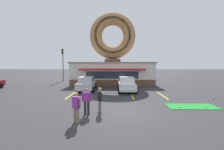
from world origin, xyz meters
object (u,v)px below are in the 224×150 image
Objects in this scene: trash_bin at (149,82)px; traffic_light_pole at (63,60)px; car_silver at (86,83)px; pedestrian_leather_jacket_man at (87,100)px; car_white at (127,84)px; putting_flag_pin at (213,101)px; pedestrian_hooded_kid at (100,99)px; golf_ball at (186,105)px; pedestrian_blue_sweater_man at (76,106)px.

trash_bin is 0.17× the size of traffic_light_pole.
car_silver is 8.49m from pedestrian_leather_jacket_man.
car_silver is 2.85× the size of pedestrian_leather_jacket_man.
car_white reaches higher than trash_bin.
pedestrian_hooded_kid reaches higher than putting_flag_pin.
putting_flag_pin is at bearing 10.25° from pedestrian_hooded_kid.
pedestrian_blue_sweater_man is at bearing -155.85° from golf_ball.
car_white and car_silver have the same top height.
trash_bin is at bearing 62.92° from pedestrian_blue_sweater_man.
golf_ball is at bearing -88.28° from trash_bin.
car_white is 4.69× the size of trash_bin.
pedestrian_leather_jacket_man reaches higher than trash_bin.
pedestrian_hooded_kid is 13.11m from trash_bin.
putting_flag_pin is 0.56× the size of trash_bin.
trash_bin is (-2.20, 10.30, 0.06)m from putting_flag_pin.
traffic_light_pole is at bearing 113.21° from pedestrian_leather_jacket_man.
putting_flag_pin is 0.12× the size of car_silver.
trash_bin is (6.57, 12.11, -0.39)m from pedestrian_leather_jacket_man.
pedestrian_blue_sweater_man is at bearing -109.91° from car_white.
pedestrian_leather_jacket_man is (-3.03, -7.87, 0.02)m from car_white.
putting_flag_pin is 0.12× the size of car_white.
golf_ball is at bearing -37.20° from car_silver.
golf_ball is 7.90m from pedestrian_blue_sweater_man.
putting_flag_pin is 8.97m from pedestrian_leather_jacket_man.
pedestrian_leather_jacket_man is at bearing -154.71° from pedestrian_hooded_kid.
pedestrian_blue_sweater_man is at bearing -69.01° from traffic_light_pole.
car_silver is at bearing 106.53° from pedestrian_hooded_kid.
car_white is 2.82× the size of pedestrian_leather_jacket_man.
putting_flag_pin is 10.53m from trash_bin.
golf_ball is at bearing 14.15° from pedestrian_hooded_kid.
putting_flag_pin is 8.15m from pedestrian_hooded_kid.
pedestrian_blue_sweater_man is (-3.32, -9.18, 0.02)m from car_white.
pedestrian_blue_sweater_man reaches higher than pedestrian_leather_jacket_man.
traffic_light_pole is (-14.43, 15.70, 3.66)m from golf_ball.
car_silver is at bearing 142.80° from golf_ball.
pedestrian_blue_sweater_man reaches higher than golf_ball.
trash_bin is at bearing 91.72° from golf_ball.
pedestrian_leather_jacket_man is 13.79m from trash_bin.
traffic_light_pole is (-5.95, 9.26, 2.84)m from car_silver.
pedestrian_hooded_kid is at bearing -73.47° from car_silver.
car_silver is 9.74m from pedestrian_blue_sweater_man.
car_white is 0.99× the size of car_silver.
pedestrian_leather_jacket_man is at bearing -164.53° from golf_ball.
pedestrian_hooded_kid is 0.85m from pedestrian_leather_jacket_man.
pedestrian_leather_jacket_man is at bearing -111.08° from car_white.
car_silver is (-10.37, 6.53, 0.43)m from putting_flag_pin.
pedestrian_hooded_kid reaches higher than car_white.
pedestrian_hooded_kid is (-8.00, -1.45, 0.44)m from putting_flag_pin.
car_white is 0.79× the size of traffic_light_pole.
traffic_light_pole reaches higher than pedestrian_blue_sweater_man.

